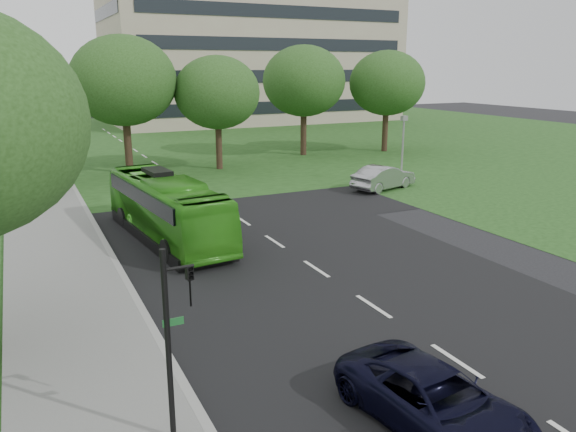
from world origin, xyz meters
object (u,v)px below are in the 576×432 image
object	(u,v)px
office_building	(251,32)
tree_park_b	(123,81)
camera_pole	(403,140)
sedan	(384,177)
traffic_light	(174,332)
tree_park_c	(217,93)
tree_park_d	(304,81)
tree_park_e	(387,83)
bus	(167,208)
suv	(435,400)

from	to	relation	value
office_building	tree_park_b	world-z (taller)	office_building
tree_park_b	camera_pole	xyz separation A→B (m)	(16.11, -12.01, -3.80)
sedan	tree_park_b	bearing A→B (deg)	30.11
tree_park_b	traffic_light	size ratio (longest dim) A/B	2.29
tree_park_c	tree_park_d	world-z (taller)	tree_park_d
sedan	camera_pole	distance (m)	3.32
tree_park_e	sedan	bearing A→B (deg)	-125.57
tree_park_b	traffic_light	bearing A→B (deg)	-98.85
tree_park_d	traffic_light	bearing A→B (deg)	-121.21
office_building	sedan	world-z (taller)	office_building
bus	traffic_light	bearing A→B (deg)	-109.49
bus	suv	bearing A→B (deg)	-90.18
suv	camera_pole	bearing A→B (deg)	47.30
tree_park_b	sedan	world-z (taller)	tree_park_b
camera_pole	tree_park_c	bearing A→B (deg)	146.71
tree_park_b	bus	world-z (taller)	tree_park_b
tree_park_d	tree_park_e	xyz separation A→B (m)	(7.94, -1.33, -0.24)
suv	camera_pole	xyz separation A→B (m)	(15.91, 22.35, 2.29)
tree_park_c	traffic_light	bearing A→B (deg)	-110.66
camera_pole	tree_park_e	bearing A→B (deg)	74.29
office_building	tree_park_d	distance (m)	35.05
bus	camera_pole	xyz separation A→B (m)	(17.66, 5.64, 1.51)
bus	tree_park_c	bearing A→B (deg)	57.14
suv	tree_park_e	bearing A→B (deg)	48.88
tree_park_e	tree_park_c	bearing A→B (deg)	-172.76
office_building	bus	world-z (taller)	office_building
tree_park_b	suv	distance (m)	34.89
tree_park_c	tree_park_b	bearing A→B (deg)	168.88
tree_park_b	bus	distance (m)	18.50
office_building	tree_park_b	bearing A→B (deg)	-124.70
bus	suv	distance (m)	16.81
sedan	bus	bearing A→B (deg)	89.98
sedan	suv	world-z (taller)	sedan
tree_park_b	tree_park_e	distance (m)	23.86
suv	office_building	bearing A→B (deg)	63.48
suv	traffic_light	distance (m)	5.91
office_building	tree_park_b	xyz separation A→B (m)	(-24.65, -35.60, -5.73)
tree_park_e	suv	bearing A→B (deg)	-123.87
sedan	suv	size ratio (longest dim) A/B	0.98
tree_park_e	suv	distance (m)	42.79
office_building	sedan	distance (m)	51.25
traffic_light	camera_pole	distance (m)	29.35
tree_park_b	bus	bearing A→B (deg)	-95.03
tree_park_d	traffic_light	world-z (taller)	tree_park_d
tree_park_b	tree_park_d	xyz separation A→B (m)	(15.90, 2.20, -0.25)
bus	traffic_light	world-z (taller)	traffic_light
tree_park_c	sedan	distance (m)	14.71
tree_park_d	camera_pole	size ratio (longest dim) A/B	2.09
sedan	tree_park_c	bearing A→B (deg)	14.87
tree_park_d	traffic_light	distance (m)	40.59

